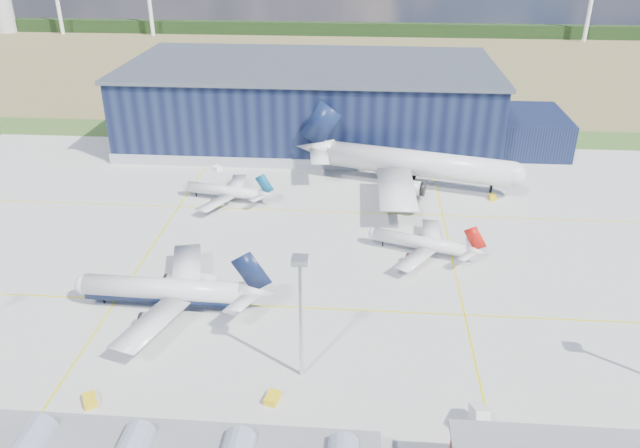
% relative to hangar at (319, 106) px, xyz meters
% --- Properties ---
extents(ground, '(600.00, 600.00, 0.00)m').
position_rel_hangar_xyz_m(ground, '(-2.81, -94.80, -11.62)').
color(ground, '#355620').
rests_on(ground, ground).
extents(apron, '(220.00, 160.00, 0.08)m').
position_rel_hangar_xyz_m(apron, '(-2.81, -84.80, -11.59)').
color(apron, '#9A9995').
rests_on(apron, ground).
extents(farmland, '(600.00, 220.00, 0.01)m').
position_rel_hangar_xyz_m(farmland, '(-2.81, 125.20, -11.62)').
color(farmland, olive).
rests_on(farmland, ground).
extents(treeline, '(600.00, 8.00, 8.00)m').
position_rel_hangar_xyz_m(treeline, '(-2.81, 205.20, -7.62)').
color(treeline, black).
rests_on(treeline, ground).
extents(hangar, '(145.00, 62.00, 26.10)m').
position_rel_hangar_xyz_m(hangar, '(0.00, 0.00, 0.00)').
color(hangar, black).
rests_on(hangar, ground).
extents(light_mast_center, '(2.60, 2.60, 23.00)m').
position_rel_hangar_xyz_m(light_mast_center, '(7.19, -124.80, 3.82)').
color(light_mast_center, silver).
rests_on(light_mast_center, ground).
extents(airliner_navy, '(42.14, 41.28, 13.31)m').
position_rel_hangar_xyz_m(airliner_navy, '(-22.02, -106.80, -4.96)').
color(airliner_navy, silver).
rests_on(airliner_navy, ground).
extents(airliner_red, '(35.19, 34.81, 9.12)m').
position_rel_hangar_xyz_m(airliner_red, '(29.76, -80.57, -7.06)').
color(airliner_red, silver).
rests_on(airliner_red, ground).
extents(airliner_widebody, '(80.85, 79.82, 21.71)m').
position_rel_hangar_xyz_m(airliner_widebody, '(31.41, -40.65, -0.76)').
color(airliner_widebody, silver).
rests_on(airliner_widebody, ground).
extents(airliner_regional, '(32.04, 31.58, 8.87)m').
position_rel_hangar_xyz_m(airliner_regional, '(-21.49, -54.80, -7.18)').
color(airliner_regional, silver).
rests_on(airliner_regional, ground).
extents(gse_tug_a, '(3.23, 3.68, 1.31)m').
position_rel_hangar_xyz_m(gse_tug_a, '(-25.90, -134.47, -10.96)').
color(gse_tug_a, gold).
rests_on(gse_tug_a, ground).
extents(gse_tug_b, '(2.65, 3.36, 1.28)m').
position_rel_hangar_xyz_m(gse_tug_b, '(3.22, -131.62, -10.97)').
color(gse_tug_b, gold).
rests_on(gse_tug_b, ground).
extents(gse_van_a, '(5.71, 3.62, 2.31)m').
position_rel_hangar_xyz_m(gse_van_a, '(-16.46, -98.20, -10.46)').
color(gse_van_a, white).
rests_on(gse_van_a, ground).
extents(gse_tug_c, '(1.84, 2.90, 1.25)m').
position_rel_hangar_xyz_m(gse_tug_c, '(51.86, -48.36, -10.99)').
color(gse_tug_c, gold).
rests_on(gse_tug_c, ground).
extents(gse_cart_b, '(3.55, 3.61, 1.32)m').
position_rel_hangar_xyz_m(gse_cart_b, '(-28.56, -32.80, -10.96)').
color(gse_cart_b, white).
rests_on(gse_cart_b, ground).
extents(airstair, '(2.48, 5.47, 3.42)m').
position_rel_hangar_xyz_m(airstair, '(35.15, -135.65, -9.91)').
color(airstair, white).
rests_on(airstair, ground).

